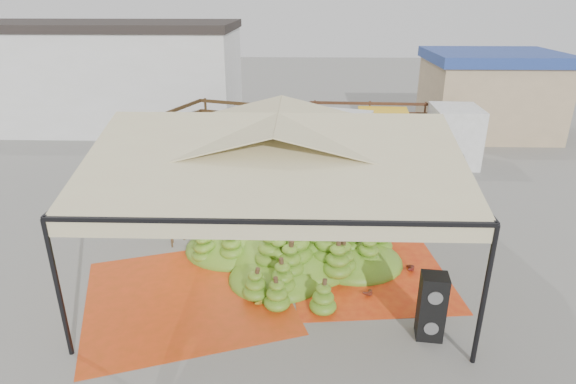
{
  "coord_description": "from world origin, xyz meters",
  "views": [
    {
      "loc": [
        0.59,
        -11.58,
        6.7
      ],
      "look_at": [
        0.2,
        1.5,
        1.3
      ],
      "focal_mm": 30.0,
      "sensor_mm": 36.0,
      "label": 1
    }
  ],
  "objects_px": {
    "speaker_stack": "(432,307)",
    "truck_right": "(399,128)",
    "banana_heap": "(296,235)",
    "vendor": "(268,168)",
    "truck_left": "(277,135)"
  },
  "relations": [
    {
      "from": "speaker_stack",
      "to": "truck_right",
      "type": "relative_size",
      "value": 0.21
    },
    {
      "from": "truck_left",
      "to": "truck_right",
      "type": "xyz_separation_m",
      "value": [
        5.05,
        1.69,
        -0.11
      ]
    },
    {
      "from": "banana_heap",
      "to": "vendor",
      "type": "distance_m",
      "value": 5.28
    },
    {
      "from": "banana_heap",
      "to": "truck_right",
      "type": "xyz_separation_m",
      "value": [
        4.22,
        8.26,
        0.81
      ]
    },
    {
      "from": "banana_heap",
      "to": "truck_left",
      "type": "height_order",
      "value": "truck_left"
    },
    {
      "from": "vendor",
      "to": "truck_left",
      "type": "bearing_deg",
      "value": -89.64
    },
    {
      "from": "truck_left",
      "to": "speaker_stack",
      "type": "bearing_deg",
      "value": -50.76
    },
    {
      "from": "banana_heap",
      "to": "speaker_stack",
      "type": "xyz_separation_m",
      "value": [
        2.85,
        -3.22,
        0.07
      ]
    },
    {
      "from": "banana_heap",
      "to": "truck_right",
      "type": "distance_m",
      "value": 9.31
    },
    {
      "from": "banana_heap",
      "to": "vendor",
      "type": "bearing_deg",
      "value": 101.89
    },
    {
      "from": "banana_heap",
      "to": "speaker_stack",
      "type": "bearing_deg",
      "value": -48.5
    },
    {
      "from": "speaker_stack",
      "to": "truck_right",
      "type": "xyz_separation_m",
      "value": [
        1.37,
        11.48,
        0.74
      ]
    },
    {
      "from": "vendor",
      "to": "truck_right",
      "type": "height_order",
      "value": "truck_right"
    },
    {
      "from": "banana_heap",
      "to": "vendor",
      "type": "xyz_separation_m",
      "value": [
        -1.09,
        5.17,
        0.08
      ]
    },
    {
      "from": "speaker_stack",
      "to": "truck_right",
      "type": "height_order",
      "value": "truck_right"
    }
  ]
}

